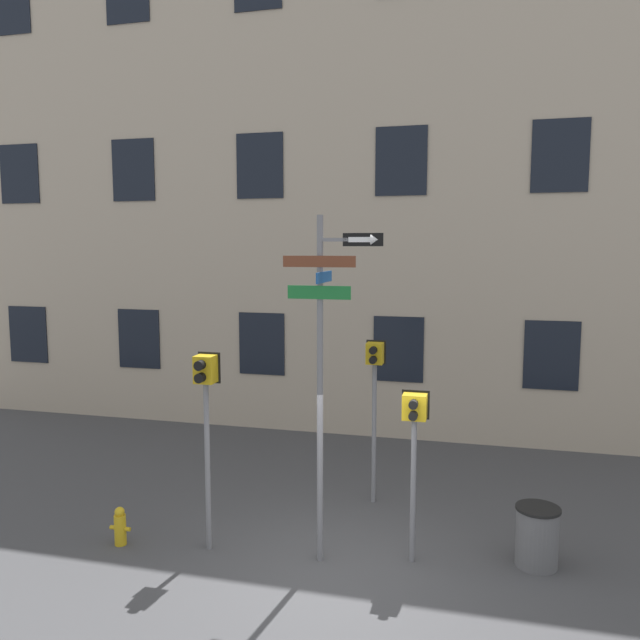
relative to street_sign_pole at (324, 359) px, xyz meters
The scene contains 8 objects.
ground_plane 3.06m from the street_sign_pole, 54.68° to the right, with size 60.00×60.00×0.00m, color #424244.
building_facade 7.37m from the street_sign_pole, 87.37° to the left, with size 24.00×0.63×13.11m.
street_sign_pole is the anchor object (origin of this frame).
pedestrian_signal_left 1.92m from the street_sign_pole, behind, with size 0.35×0.40×3.03m.
pedestrian_signal_right 1.65m from the street_sign_pole, 13.63° to the left, with size 0.40×0.40×2.53m.
pedestrian_signal_across 2.44m from the street_sign_pole, 81.22° to the left, with size 0.35×0.40×2.95m.
fire_hydrant 4.20m from the street_sign_pole, behind, with size 0.34×0.18×0.61m.
trash_bin 4.01m from the street_sign_pole, 11.58° to the left, with size 0.63×0.63×0.88m.
Camera 1 is at (1.79, -8.04, 4.59)m, focal length 35.00 mm.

